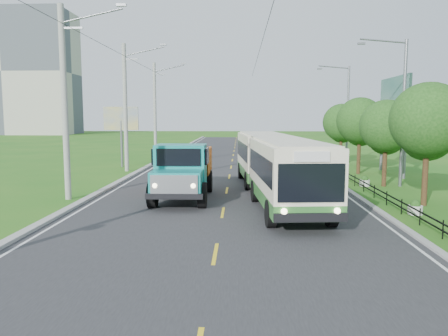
# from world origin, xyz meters

# --- Properties ---
(ground) EXTENTS (240.00, 240.00, 0.00)m
(ground) POSITION_xyz_m (0.00, 0.00, 0.00)
(ground) COLOR #216417
(ground) RESTS_ON ground
(road) EXTENTS (14.00, 120.00, 0.02)m
(road) POSITION_xyz_m (0.00, 20.00, 0.01)
(road) COLOR #28282B
(road) RESTS_ON ground
(curb_left) EXTENTS (0.40, 120.00, 0.15)m
(curb_left) POSITION_xyz_m (-7.20, 20.00, 0.07)
(curb_left) COLOR #9E9E99
(curb_left) RESTS_ON ground
(curb_right) EXTENTS (0.30, 120.00, 0.10)m
(curb_right) POSITION_xyz_m (7.15, 20.00, 0.05)
(curb_right) COLOR #9E9E99
(curb_right) RESTS_ON ground
(edge_line_left) EXTENTS (0.12, 120.00, 0.00)m
(edge_line_left) POSITION_xyz_m (-6.65, 20.00, 0.02)
(edge_line_left) COLOR silver
(edge_line_left) RESTS_ON road
(edge_line_right) EXTENTS (0.12, 120.00, 0.00)m
(edge_line_right) POSITION_xyz_m (6.65, 20.00, 0.02)
(edge_line_right) COLOR silver
(edge_line_right) RESTS_ON road
(centre_dash) EXTENTS (0.12, 2.20, 0.00)m
(centre_dash) POSITION_xyz_m (0.00, 0.00, 0.02)
(centre_dash) COLOR yellow
(centre_dash) RESTS_ON road
(railing_right) EXTENTS (0.04, 40.00, 0.60)m
(railing_right) POSITION_xyz_m (8.00, 14.00, 0.30)
(railing_right) COLOR black
(railing_right) RESTS_ON ground
(pole_near) EXTENTS (3.51, 0.32, 10.00)m
(pole_near) POSITION_xyz_m (-8.26, 9.00, 5.09)
(pole_near) COLOR gray
(pole_near) RESTS_ON ground
(pole_mid) EXTENTS (3.51, 0.32, 10.00)m
(pole_mid) POSITION_xyz_m (-8.26, 21.00, 5.09)
(pole_mid) COLOR gray
(pole_mid) RESTS_ON ground
(pole_far) EXTENTS (3.51, 0.32, 10.00)m
(pole_far) POSITION_xyz_m (-8.26, 33.00, 5.09)
(pole_far) COLOR gray
(pole_far) RESTS_ON ground
(tree_third) EXTENTS (3.60, 3.62, 6.00)m
(tree_third) POSITION_xyz_m (9.86, 8.14, 3.99)
(tree_third) COLOR #382314
(tree_third) RESTS_ON ground
(tree_fourth) EXTENTS (3.24, 3.31, 5.40)m
(tree_fourth) POSITION_xyz_m (9.86, 14.14, 3.59)
(tree_fourth) COLOR #382314
(tree_fourth) RESTS_ON ground
(tree_fifth) EXTENTS (3.48, 3.52, 5.80)m
(tree_fifth) POSITION_xyz_m (9.86, 20.14, 3.85)
(tree_fifth) COLOR #382314
(tree_fifth) RESTS_ON ground
(tree_back) EXTENTS (3.30, 3.36, 5.50)m
(tree_back) POSITION_xyz_m (9.86, 26.14, 3.65)
(tree_back) COLOR #382314
(tree_back) RESTS_ON ground
(streetlight_mid) EXTENTS (3.02, 0.20, 9.07)m
(streetlight_mid) POSITION_xyz_m (10.64, 14.00, 4.90)
(streetlight_mid) COLOR slate
(streetlight_mid) RESTS_ON ground
(streetlight_far) EXTENTS (3.02, 0.20, 9.07)m
(streetlight_far) POSITION_xyz_m (10.64, 28.00, 4.90)
(streetlight_far) COLOR slate
(streetlight_far) RESTS_ON ground
(planter_near) EXTENTS (0.64, 0.64, 0.67)m
(planter_near) POSITION_xyz_m (8.60, 6.00, 0.29)
(planter_near) COLOR silver
(planter_near) RESTS_ON ground
(planter_mid) EXTENTS (0.64, 0.64, 0.67)m
(planter_mid) POSITION_xyz_m (8.60, 14.00, 0.29)
(planter_mid) COLOR silver
(planter_mid) RESTS_ON ground
(planter_far) EXTENTS (0.64, 0.64, 0.67)m
(planter_far) POSITION_xyz_m (8.60, 22.00, 0.29)
(planter_far) COLOR silver
(planter_far) RESTS_ON ground
(billboard_left) EXTENTS (3.00, 0.20, 5.20)m
(billboard_left) POSITION_xyz_m (-9.50, 24.00, 3.87)
(billboard_left) COLOR slate
(billboard_left) RESTS_ON ground
(billboard_right) EXTENTS (0.24, 6.00, 7.30)m
(billboard_right) POSITION_xyz_m (12.30, 20.00, 5.34)
(billboard_right) COLOR slate
(billboard_right) RESTS_ON ground
(apartment_near) EXTENTS (28.00, 14.00, 30.00)m
(apartment_near) POSITION_xyz_m (-55.00, 95.00, 15.00)
(apartment_near) COLOR #B7B2A3
(apartment_near) RESTS_ON ground
(bus) EXTENTS (4.04, 16.78, 3.21)m
(bus) POSITION_xyz_m (2.62, 10.27, 1.93)
(bus) COLOR #30712D
(bus) RESTS_ON ground
(dump_truck) EXTENTS (2.82, 7.05, 2.95)m
(dump_truck) POSITION_xyz_m (-2.23, 9.41, 1.67)
(dump_truck) COLOR teal
(dump_truck) RESTS_ON ground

